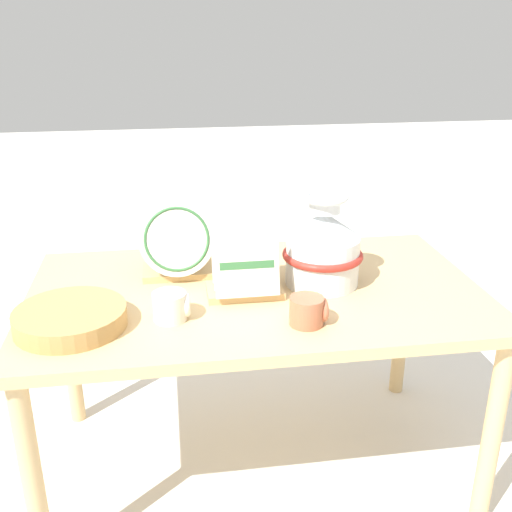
{
  "coord_description": "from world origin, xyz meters",
  "views": [
    {
      "loc": [
        -0.25,
        -1.68,
        1.46
      ],
      "look_at": [
        0.0,
        0.0,
        0.79
      ],
      "focal_mm": 42.0,
      "sensor_mm": 36.0,
      "label": 1
    }
  ],
  "objects_px": {
    "dish_rack_round_plates": "(177,246)",
    "dish_rack_square_plates": "(244,273)",
    "mug_terracotta_glaze": "(308,311)",
    "ceramic_vase": "(323,246)",
    "wicker_charger_stack": "(70,318)",
    "mug_cream_glaze": "(171,306)"
  },
  "relations": [
    {
      "from": "ceramic_vase",
      "to": "dish_rack_round_plates",
      "type": "xyz_separation_m",
      "value": [
        -0.45,
        0.13,
        -0.02
      ]
    },
    {
      "from": "dish_rack_square_plates",
      "to": "mug_terracotta_glaze",
      "type": "distance_m",
      "value": 0.27
    },
    {
      "from": "dish_rack_square_plates",
      "to": "mug_terracotta_glaze",
      "type": "relative_size",
      "value": 2.22
    },
    {
      "from": "mug_terracotta_glaze",
      "to": "dish_rack_round_plates",
      "type": "bearing_deg",
      "value": 131.16
    },
    {
      "from": "dish_rack_square_plates",
      "to": "dish_rack_round_plates",
      "type": "bearing_deg",
      "value": 138.62
    },
    {
      "from": "ceramic_vase",
      "to": "wicker_charger_stack",
      "type": "height_order",
      "value": "ceramic_vase"
    },
    {
      "from": "wicker_charger_stack",
      "to": "mug_terracotta_glaze",
      "type": "distance_m",
      "value": 0.65
    },
    {
      "from": "dish_rack_round_plates",
      "to": "dish_rack_square_plates",
      "type": "xyz_separation_m",
      "value": [
        0.2,
        -0.17,
        -0.04
      ]
    },
    {
      "from": "mug_terracotta_glaze",
      "to": "mug_cream_glaze",
      "type": "height_order",
      "value": "same"
    },
    {
      "from": "dish_rack_round_plates",
      "to": "mug_terracotta_glaze",
      "type": "height_order",
      "value": "dish_rack_round_plates"
    },
    {
      "from": "ceramic_vase",
      "to": "mug_cream_glaze",
      "type": "relative_size",
      "value": 2.84
    },
    {
      "from": "dish_rack_round_plates",
      "to": "dish_rack_square_plates",
      "type": "height_order",
      "value": "dish_rack_round_plates"
    },
    {
      "from": "dish_rack_square_plates",
      "to": "mug_cream_glaze",
      "type": "xyz_separation_m",
      "value": [
        -0.22,
        -0.13,
        -0.03
      ]
    },
    {
      "from": "mug_terracotta_glaze",
      "to": "ceramic_vase",
      "type": "bearing_deg",
      "value": 68.05
    },
    {
      "from": "dish_rack_round_plates",
      "to": "mug_cream_glaze",
      "type": "distance_m",
      "value": 0.31
    },
    {
      "from": "dish_rack_round_plates",
      "to": "mug_terracotta_glaze",
      "type": "distance_m",
      "value": 0.52
    },
    {
      "from": "wicker_charger_stack",
      "to": "ceramic_vase",
      "type": "bearing_deg",
      "value": 13.77
    },
    {
      "from": "ceramic_vase",
      "to": "dish_rack_square_plates",
      "type": "bearing_deg",
      "value": -170.23
    },
    {
      "from": "dish_rack_square_plates",
      "to": "wicker_charger_stack",
      "type": "bearing_deg",
      "value": -164.24
    },
    {
      "from": "ceramic_vase",
      "to": "dish_rack_square_plates",
      "type": "height_order",
      "value": "ceramic_vase"
    },
    {
      "from": "ceramic_vase",
      "to": "mug_cream_glaze",
      "type": "bearing_deg",
      "value": -159.53
    },
    {
      "from": "ceramic_vase",
      "to": "dish_rack_square_plates",
      "type": "distance_m",
      "value": 0.26
    }
  ]
}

